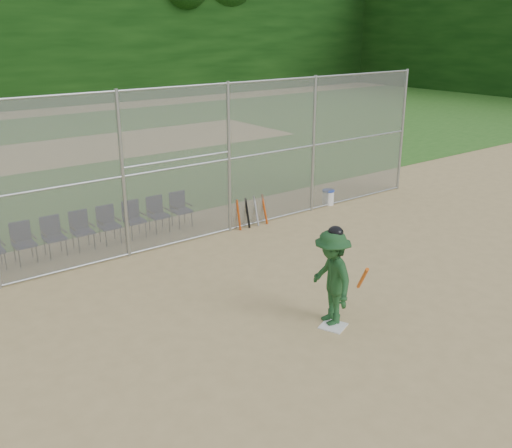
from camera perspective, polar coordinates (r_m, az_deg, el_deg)
ground at (r=11.53m, az=7.60°, el=-8.46°), size 100.00×100.00×0.00m
grass_strip at (r=26.73m, az=-20.63°, el=6.56°), size 100.00×100.00×0.00m
dirt_patch_far at (r=26.72m, az=-20.63°, el=6.56°), size 24.00×24.00×0.00m
backstop_fence at (r=14.55m, az=-5.99°, el=6.21°), size 16.09×0.09×4.00m
treeline at (r=28.12m, az=-23.29°, el=18.16°), size 81.00×60.00×11.00m
home_plate at (r=10.93m, az=7.71°, el=-10.07°), size 0.58×0.58×0.02m
batter_at_plate at (r=10.65m, az=7.57°, el=-5.30°), size 1.11×1.35×1.93m
water_cooler at (r=17.99m, az=7.22°, el=2.69°), size 0.38×0.38×0.48m
spare_bats at (r=15.85m, az=-0.43°, el=1.22°), size 0.96×0.31×0.85m
chair_1 at (r=14.47m, az=-22.16°, el=-1.81°), size 0.54×0.52×0.96m
chair_2 at (r=14.64m, az=-19.52°, el=-1.23°), size 0.54×0.52×0.96m
chair_3 at (r=14.85m, az=-16.95°, el=-0.67°), size 0.54×0.52×0.96m
chair_4 at (r=15.08m, az=-14.45°, el=-0.12°), size 0.54×0.52×0.96m
chair_5 at (r=15.35m, az=-12.03°, el=0.41°), size 0.54×0.52×0.96m
chair_6 at (r=15.64m, az=-9.70°, el=0.92°), size 0.54×0.52×0.96m
chair_7 at (r=15.96m, az=-7.45°, el=1.41°), size 0.54×0.52×0.96m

